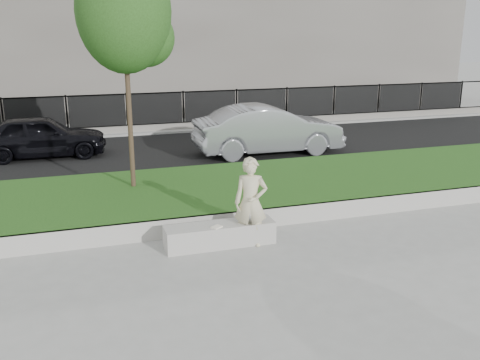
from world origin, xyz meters
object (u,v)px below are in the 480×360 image
object	(u,v)px
book	(217,227)
car_silver	(268,130)
car_dark	(41,136)
stone_bench	(220,235)
man	(251,202)
young_tree	(127,16)

from	to	relation	value
book	car_silver	size ratio (longest dim) A/B	0.04
car_dark	car_silver	world-z (taller)	car_silver
stone_bench	car_dark	distance (m)	9.19
car_silver	stone_bench	bearing A→B (deg)	152.91
man	young_tree	xyz separation A→B (m)	(-1.72, 3.34, 3.39)
man	car_dark	size ratio (longest dim) A/B	0.43
man	young_tree	world-z (taller)	young_tree
stone_bench	car_dark	size ratio (longest dim) A/B	0.53
book	car_dark	bearing A→B (deg)	78.04
stone_bench	car_dark	bearing A→B (deg)	112.12
stone_bench	car_silver	bearing A→B (deg)	62.52
man	young_tree	bearing A→B (deg)	138.70
car_dark	man	bearing A→B (deg)	-153.83
car_dark	car_silver	distance (m)	7.20
car_silver	car_dark	bearing A→B (deg)	76.76
car_dark	car_silver	size ratio (longest dim) A/B	0.83
stone_bench	man	size ratio (longest dim) A/B	1.23
man	young_tree	size ratio (longest dim) A/B	0.32
man	book	distance (m)	0.79
book	young_tree	size ratio (longest dim) A/B	0.04
car_dark	young_tree	bearing A→B (deg)	-155.35
man	car_dark	world-z (taller)	man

